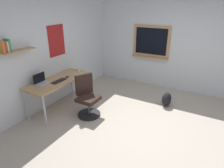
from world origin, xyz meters
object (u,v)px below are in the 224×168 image
at_px(keyboard, 59,81).
at_px(coffee_mug, 79,70).
at_px(desk, 59,82).
at_px(office_chair, 87,98).
at_px(backpack, 167,99).
at_px(computer_mouse, 67,77).
at_px(laptop, 41,81).

height_order(keyboard, coffee_mug, coffee_mug).
relative_size(desk, office_chair, 1.69).
bearing_deg(coffee_mug, backpack, -72.31).
distance_m(computer_mouse, coffee_mug, 0.51).
distance_m(office_chair, laptop, 1.07).
bearing_deg(desk, keyboard, -134.14).
distance_m(keyboard, coffee_mug, 0.78).
height_order(desk, coffee_mug, coffee_mug).
relative_size(laptop, coffee_mug, 3.37).
relative_size(coffee_mug, backpack, 0.26).
xyz_separation_m(coffee_mug, backpack, (0.69, -2.17, -0.62)).
distance_m(desk, office_chair, 0.79).
xyz_separation_m(office_chair, keyboard, (-0.17, 0.65, 0.35)).
distance_m(laptop, backpack, 3.01).
distance_m(laptop, coffee_mug, 1.08).
xyz_separation_m(keyboard, computer_mouse, (0.28, -0.00, 0.01)).
bearing_deg(keyboard, laptop, 139.71).
xyz_separation_m(desk, laptop, (-0.36, 0.16, 0.12)).
height_order(computer_mouse, coffee_mug, coffee_mug).
bearing_deg(keyboard, coffee_mug, 3.66).
distance_m(laptop, computer_mouse, 0.61).
relative_size(office_chair, coffee_mug, 10.33).
height_order(office_chair, laptop, laptop).
distance_m(computer_mouse, backpack, 2.50).
bearing_deg(computer_mouse, backpack, -60.61).
bearing_deg(laptop, desk, -23.29).
relative_size(keyboard, backpack, 1.06).
relative_size(desk, computer_mouse, 15.42).
height_order(office_chair, computer_mouse, office_chair).
bearing_deg(backpack, keyboard, 124.81).
height_order(desk, laptop, laptop).
distance_m(coffee_mug, backpack, 2.36).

